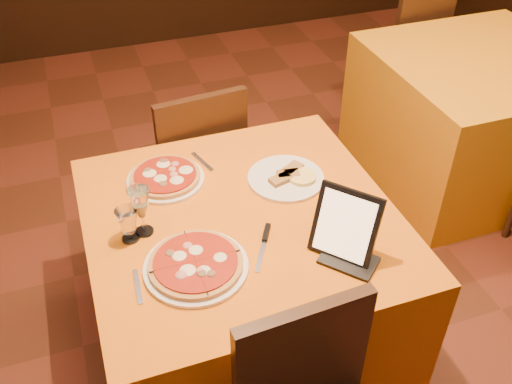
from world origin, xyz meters
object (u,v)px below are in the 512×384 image
object	(u,v)px
pizza_near	(196,265)
wine_glass	(141,211)
chair_side_far	(400,48)
tablet	(345,225)
chair_main_far	(192,161)
water_glass	(128,225)
side_table	(471,118)
main_table	(243,286)
pizza_far	(165,178)

from	to	relation	value
pizza_near	wine_glass	bearing A→B (deg)	118.66
chair_side_far	tablet	bearing A→B (deg)	47.86
chair_side_far	chair_main_far	bearing A→B (deg)	20.34
water_glass	side_table	bearing A→B (deg)	20.82
main_table	pizza_far	xyz separation A→B (m)	(-0.21, 0.29, 0.39)
side_table	pizza_near	size ratio (longest dim) A/B	3.22
pizza_near	chair_side_far	bearing A→B (deg)	44.03
main_table	chair_side_far	bearing A→B (deg)	44.23
main_table	side_table	world-z (taller)	same
main_table	pizza_far	size ratio (longest dim) A/B	3.67
pizza_far	tablet	bearing A→B (deg)	-50.56
main_table	tablet	bearing A→B (deg)	-47.61
pizza_far	main_table	bearing A→B (deg)	-53.75
pizza_far	tablet	distance (m)	0.75
wine_glass	pizza_far	bearing A→B (deg)	63.26
main_table	pizza_near	world-z (taller)	pizza_near
chair_side_far	water_glass	bearing A→B (deg)	32.14
tablet	water_glass	bearing A→B (deg)	-155.13
pizza_near	water_glass	distance (m)	0.28
main_table	water_glass	distance (m)	0.59
chair_side_far	wine_glass	world-z (taller)	wine_glass
side_table	wine_glass	world-z (taller)	wine_glass
chair_main_far	tablet	xyz separation A→B (m)	(0.26, -1.08, 0.41)
main_table	tablet	size ratio (longest dim) A/B	4.51
pizza_far	water_glass	bearing A→B (deg)	-123.07
wine_glass	water_glass	size ratio (longest dim) A/B	1.46
chair_side_far	pizza_near	size ratio (longest dim) A/B	2.66
pizza_near	tablet	distance (m)	0.50
pizza_far	pizza_near	bearing A→B (deg)	-90.82
side_table	chair_main_far	distance (m)	1.66
chair_main_far	tablet	size ratio (longest dim) A/B	3.73
pizza_near	water_glass	world-z (taller)	water_glass
pizza_near	tablet	xyz separation A→B (m)	(0.48, -0.09, 0.10)
main_table	chair_main_far	size ratio (longest dim) A/B	1.21
wine_glass	main_table	bearing A→B (deg)	-4.59
pizza_far	water_glass	size ratio (longest dim) A/B	2.31
chair_side_far	pizza_near	world-z (taller)	chair_side_far
wine_glass	water_glass	distance (m)	0.06
main_table	chair_main_far	world-z (taller)	chair_main_far
chair_main_far	wine_glass	bearing A→B (deg)	59.97
chair_side_far	tablet	world-z (taller)	tablet
pizza_near	wine_glass	size ratio (longest dim) A/B	1.80
main_table	chair_main_far	xyz separation A→B (m)	(0.00, 0.80, 0.08)
chair_main_far	pizza_near	bearing A→B (deg)	71.71
side_table	chair_main_far	bearing A→B (deg)	179.71
wine_glass	side_table	bearing A→B (deg)	20.82
side_table	tablet	world-z (taller)	tablet
pizza_far	wine_glass	size ratio (longest dim) A/B	1.58
main_table	pizza_near	size ratio (longest dim) A/B	3.22
water_glass	tablet	bearing A→B (deg)	-24.16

